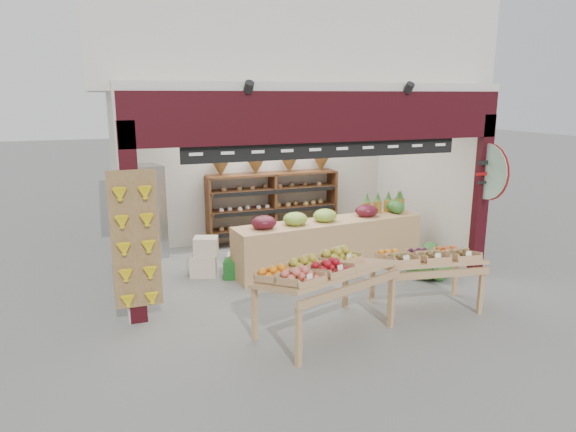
% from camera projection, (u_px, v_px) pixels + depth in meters
% --- Properties ---
extents(ground, '(60.00, 60.00, 0.00)m').
position_uv_depth(ground, '(301.00, 272.00, 8.75)').
color(ground, slate).
rests_on(ground, ground).
extents(shop_structure, '(6.36, 5.12, 5.40)m').
position_uv_depth(shop_structure, '(270.00, 40.00, 9.32)').
color(shop_structure, silver).
rests_on(shop_structure, ground).
extents(banana_board, '(0.60, 0.15, 1.80)m').
position_uv_depth(banana_board, '(136.00, 243.00, 6.50)').
color(banana_board, olive).
rests_on(banana_board, ground).
extents(gift_sign, '(0.04, 0.93, 0.92)m').
position_uv_depth(gift_sign, '(487.00, 172.00, 8.22)').
color(gift_sign, '#A6D1B8').
rests_on(gift_sign, ground).
extents(back_shelving, '(2.69, 0.44, 1.69)m').
position_uv_depth(back_shelving, '(273.00, 192.00, 10.36)').
color(back_shelving, brown).
rests_on(back_shelving, ground).
extents(refrigerator, '(0.81, 0.81, 1.71)m').
position_uv_depth(refrigerator, '(143.00, 212.00, 9.43)').
color(refrigerator, '#A9AAAF').
rests_on(refrigerator, ground).
extents(cardboard_stack, '(1.09, 0.78, 0.66)m').
position_uv_depth(cardboard_stack, '(219.00, 261.00, 8.57)').
color(cardboard_stack, beige).
rests_on(cardboard_stack, ground).
extents(mid_counter, '(3.44, 0.99, 1.07)m').
position_uv_depth(mid_counter, '(329.00, 242.00, 8.87)').
color(mid_counter, tan).
rests_on(mid_counter, ground).
extents(display_table_left, '(1.90, 1.44, 1.07)m').
position_uv_depth(display_table_left, '(317.00, 272.00, 6.27)').
color(display_table_left, tan).
rests_on(display_table_left, ground).
extents(display_table_right, '(1.54, 1.02, 0.93)m').
position_uv_depth(display_table_right, '(427.00, 259.00, 7.14)').
color(display_table_right, tan).
rests_on(display_table_right, ground).
extents(watermelon_pile, '(0.74, 0.74, 0.58)m').
position_uv_depth(watermelon_pile, '(429.00, 266.00, 8.49)').
color(watermelon_pile, '#194617').
rests_on(watermelon_pile, ground).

